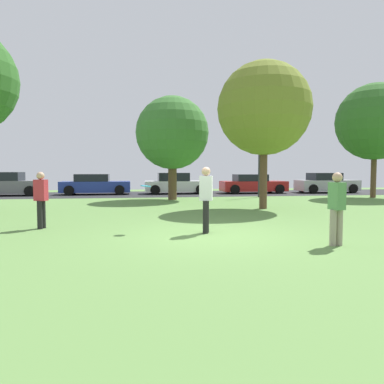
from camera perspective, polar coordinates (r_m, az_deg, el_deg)
ground_plane at (r=9.06m, az=3.02°, el=-6.83°), size 44.00×44.00×0.00m
road_strip at (r=24.84m, az=-4.62°, el=-0.30°), size 44.00×6.40×0.01m
maple_tree_near at (r=24.09m, az=26.61°, el=9.74°), size 4.43×4.43×6.63m
oak_tree_right at (r=15.76m, az=11.17°, el=12.62°), size 3.87×3.87×6.09m
birch_tree_lone at (r=20.09m, az=-3.09°, el=9.13°), size 3.94×3.94×5.60m
person_thrower at (r=10.88m, az=-22.46°, el=-0.84°), size 0.37×0.31×1.56m
person_catcher at (r=9.34m, az=2.19°, el=-0.73°), size 0.37×0.31×1.69m
person_bystander at (r=8.37m, az=21.60°, el=-2.01°), size 0.30×0.35×1.56m
frisbee_disc at (r=9.65m, az=-7.25°, el=0.93°), size 0.29×0.29×0.05m
parked_car_grey at (r=26.00m, az=-26.83°, el=1.00°), size 4.39×2.03×1.49m
parked_car_blue at (r=25.16m, az=-14.85°, el=1.06°), size 4.51×1.96×1.35m
parked_car_white at (r=25.11m, az=-2.54°, el=1.23°), size 4.31×2.01×1.43m
parked_car_red at (r=26.04m, az=9.41°, el=1.18°), size 4.51×2.06×1.32m
parked_car_silver at (r=27.94m, az=20.17°, el=1.24°), size 4.27×1.97×1.41m
street_lamp_post at (r=22.18m, az=10.46°, el=5.02°), size 0.14×0.14×4.50m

